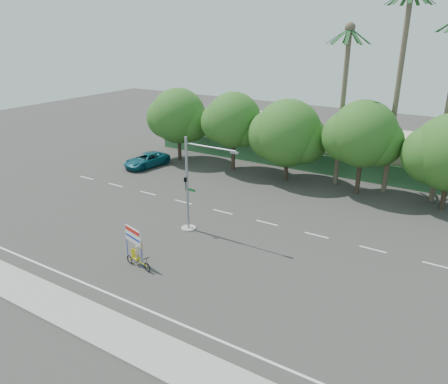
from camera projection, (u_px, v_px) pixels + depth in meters
The scene contains 14 objects.
ground at pixel (183, 261), 28.09m from camera, with size 120.00×120.00×0.00m, color #33302D.
sidewalk_near at pixel (94, 323), 22.12m from camera, with size 50.00×2.40×0.12m, color gray.
fence at pixel (309, 163), 44.77m from camera, with size 38.00×0.08×2.00m, color #336B3D.
building_left at pixel (246, 133), 52.92m from camera, with size 12.00×8.00×4.00m, color beige.
building_right at pixel (401, 156), 44.09m from camera, with size 14.00×8.00×3.60m, color beige.
tree_far_left at pixel (178, 117), 47.60m from camera, with size 7.14×6.00×7.96m.
tree_left at pixel (233, 122), 44.03m from camera, with size 6.66×5.60×8.07m.
tree_center at pixel (287, 135), 41.28m from camera, with size 7.62×6.40×7.85m.
tree_right at pixel (363, 136), 37.54m from camera, with size 6.90×5.80×8.36m.
palm_tall at pixel (400, 73), 35.85m from camera, with size 3.73×3.79×17.45m.
palm_short at pixel (344, 89), 38.65m from camera, with size 3.73×3.79×14.45m.
traffic_signal at pixel (191, 193), 31.29m from camera, with size 4.72×1.10×7.00m.
trike_billboard at pixel (136, 250), 27.29m from camera, with size 2.55×1.00×2.58m.
pickup_truck at pixel (147, 160), 46.57m from camera, with size 2.38×5.17×1.44m, color #0D505E.
Camera 1 is at (15.29, -19.52, 14.16)m, focal length 35.00 mm.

